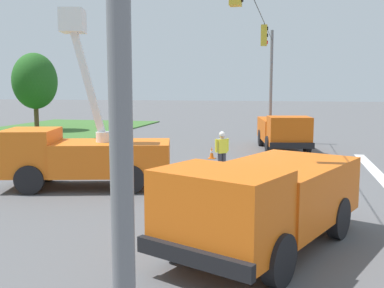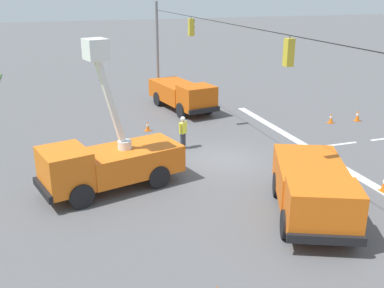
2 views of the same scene
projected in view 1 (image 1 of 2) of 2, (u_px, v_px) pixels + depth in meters
name	position (u px, v px, depth m)	size (l,w,h in m)	color
ground_plane	(252.00, 185.00, 16.73)	(200.00, 200.00, 0.00)	#565659
signal_gantry	(254.00, 70.00, 16.15)	(26.20, 0.33, 7.20)	slate
tree_east_end	(35.00, 81.00, 36.41)	(3.80, 3.51, 6.36)	brown
utility_truck_bucket_lift	(82.00, 152.00, 16.20)	(3.69, 6.38, 6.31)	orange
utility_truck_support_near	(283.00, 131.00, 25.81)	(6.69, 3.35, 2.07)	#D6560F
utility_truck_support_far	(265.00, 198.00, 10.06)	(6.28, 4.58, 2.07)	orange
road_worker	(222.00, 149.00, 18.98)	(0.45, 0.53, 1.77)	#383842
traffic_cone_mid_right	(212.00, 153.00, 22.81)	(0.36, 0.36, 0.61)	orange
traffic_cone_lane_edge_a	(183.00, 174.00, 16.72)	(0.36, 0.36, 0.82)	orange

